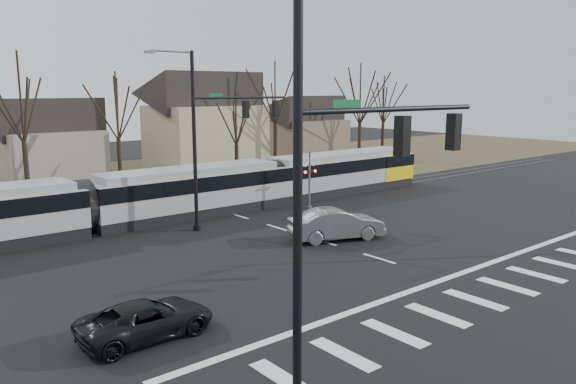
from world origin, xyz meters
TOP-DOWN VIEW (x-y plane):
  - ground at (0.00, 0.00)m, footprint 140.00×140.00m
  - grass_verge at (0.00, 32.00)m, footprint 140.00×28.00m
  - crosswalk at (0.00, -4.00)m, footprint 27.00×2.60m
  - stop_line at (0.00, -1.80)m, footprint 28.00×0.35m
  - lane_dashes at (0.00, 16.00)m, footprint 0.18×30.00m
  - rail_pair at (0.00, 15.80)m, footprint 90.00×1.52m
  - tram at (-2.56, 16.00)m, footprint 41.89×3.11m
  - sedan at (0.89, 5.90)m, footprint 5.12×6.32m
  - suv at (-12.59, 0.99)m, footprint 2.14×4.53m
  - signal_pole_near_left at (-10.41, -6.00)m, footprint 9.28×0.44m
  - signal_pole_far at (-2.41, 12.50)m, footprint 9.28×0.44m
  - rail_crossing_signal at (5.00, 12.79)m, footprint 1.08×0.36m
  - tree_row at (2.00, 26.00)m, footprint 59.20×7.20m
  - house_b at (-5.00, 36.00)m, footprint 8.64×7.56m
  - house_c at (9.00, 33.00)m, footprint 10.80×8.64m
  - house_d at (24.00, 35.00)m, footprint 8.64×7.56m

SIDE VIEW (x-z plane):
  - ground at x=0.00m, z-range 0.00..0.00m
  - grass_verge at x=0.00m, z-range 0.00..0.01m
  - crosswalk at x=0.00m, z-range 0.00..0.01m
  - stop_line at x=0.00m, z-range 0.00..0.01m
  - lane_dashes at x=0.00m, z-range 0.00..0.01m
  - rail_pair at x=0.00m, z-range 0.00..0.06m
  - suv at x=-12.59m, z-range 0.00..1.25m
  - sedan at x=0.89m, z-range 0.00..1.70m
  - tram at x=-2.56m, z-range 0.14..3.32m
  - rail_crossing_signal at x=5.00m, z-range -0.11..3.89m
  - house_b at x=-5.00m, z-range 0.14..7.79m
  - house_d at x=24.00m, z-range 0.14..7.79m
  - tree_row at x=2.00m, z-range 0.00..10.00m
  - house_c at x=9.00m, z-range 0.18..10.28m
  - signal_pole_near_left at x=-10.41m, z-range 0.60..10.80m
  - signal_pole_far at x=-2.41m, z-range 0.60..10.80m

